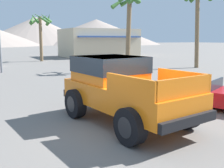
{
  "coord_description": "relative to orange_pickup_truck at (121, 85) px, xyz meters",
  "views": [
    {
      "loc": [
        -3.77,
        -6.27,
        2.55
      ],
      "look_at": [
        0.23,
        1.47,
        1.06
      ],
      "focal_mm": 42.0,
      "sensor_mm": 36.0,
      "label": 1
    }
  ],
  "objects": [
    {
      "name": "orange_pickup_truck",
      "position": [
        0.0,
        0.0,
        0.0
      ],
      "size": [
        2.91,
        5.05,
        2.01
      ],
      "rotation": [
        0.0,
        0.0,
        0.14
      ],
      "color": "orange",
      "rests_on": "ground_plane"
    },
    {
      "name": "storefront_building",
      "position": [
        12.41,
        29.07,
        0.88
      ],
      "size": [
        10.31,
        8.14,
        4.02
      ],
      "color": "beige",
      "rests_on": "ground_plane"
    },
    {
      "name": "ground_plane",
      "position": [
        -0.18,
        -0.79,
        -1.13
      ],
      "size": [
        320.0,
        320.0,
        0.0
      ],
      "primitive_type": "plane",
      "color": "slate"
    },
    {
      "name": "palm_tree_leaning",
      "position": [
        13.82,
        10.6,
        4.39
      ],
      "size": [
        2.88,
        2.79,
        7.37
      ],
      "color": "brown",
      "rests_on": "ground_plane"
    },
    {
      "name": "palm_tree_short",
      "position": [
        7.02,
        11.44,
        3.66
      ],
      "size": [
        2.57,
        2.57,
        6.38
      ],
      "color": "brown",
      "rests_on": "ground_plane"
    },
    {
      "name": "distant_mountain_range",
      "position": [
        21.05,
        118.78,
        5.22
      ],
      "size": [
        127.34,
        79.89,
        13.52
      ],
      "color": "gray",
      "rests_on": "ground_plane"
    },
    {
      "name": "palm_tree_tall",
      "position": [
        2.91,
        24.19,
        3.07
      ],
      "size": [
        2.64,
        2.67,
        5.56
      ],
      "color": "brown",
      "rests_on": "ground_plane"
    },
    {
      "name": "parked_car_white",
      "position": [
        12.24,
        29.1,
        -0.51
      ],
      "size": [
        3.25,
        4.53,
        1.21
      ],
      "rotation": [
        0.0,
        0.0,
        3.53
      ],
      "color": "white",
      "rests_on": "ground_plane"
    }
  ]
}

